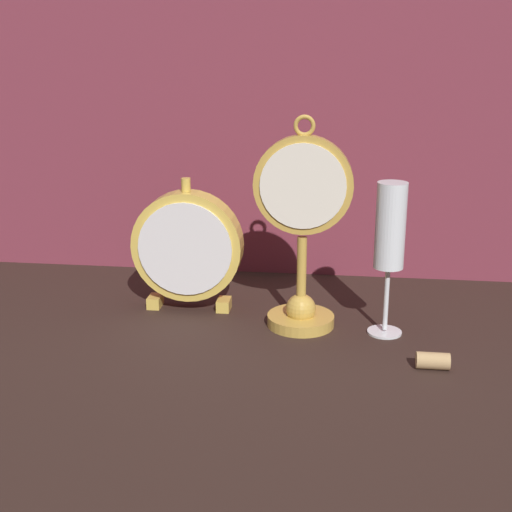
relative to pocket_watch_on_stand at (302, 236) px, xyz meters
name	(u,v)px	position (x,y,z in m)	size (l,w,h in m)	color
ground_plane	(249,346)	(-0.07, -0.08, -0.14)	(4.00, 4.00, 0.00)	black
fabric_backdrop_drape	(274,51)	(-0.07, 0.24, 0.25)	(1.28, 0.01, 0.77)	brown
pocket_watch_on_stand	(302,236)	(0.00, 0.00, 0.00)	(0.14, 0.10, 0.31)	gold
mantel_clock_silver	(187,247)	(-0.18, 0.05, -0.04)	(0.17, 0.04, 0.21)	gold
champagne_flute	(390,236)	(0.12, -0.01, 0.01)	(0.05, 0.05, 0.22)	silver
wine_cork	(433,361)	(0.18, -0.12, -0.13)	(0.02, 0.02, 0.04)	tan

